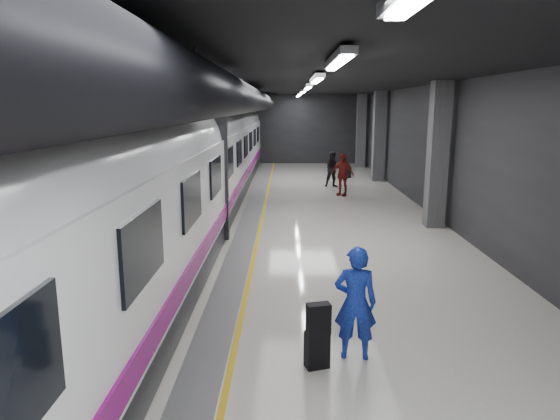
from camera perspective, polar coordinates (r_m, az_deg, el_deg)
ground at (r=13.99m, az=1.25°, el=-3.75°), size 40.00×40.00×0.00m
platform_hall at (r=14.43m, az=0.12°, el=10.96°), size 10.02×40.02×4.51m
train at (r=13.93m, az=-12.24°, el=4.60°), size 3.05×38.00×4.05m
traveler_main at (r=7.63m, az=8.61°, el=-10.45°), size 0.67×0.47×1.75m
suitcase_main at (r=7.54m, az=4.25°, el=-15.62°), size 0.39×0.31×0.55m
shoulder_bag at (r=7.30m, az=4.42°, el=-12.27°), size 0.37×0.25×0.45m
traveler_far_a at (r=23.70m, az=6.11°, el=4.66°), size 0.88×0.72×1.68m
traveler_far_b at (r=21.39m, az=7.13°, el=4.07°), size 1.14×0.95×1.82m
suitcase_far at (r=26.95m, az=7.78°, el=4.21°), size 0.39×0.31×0.50m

